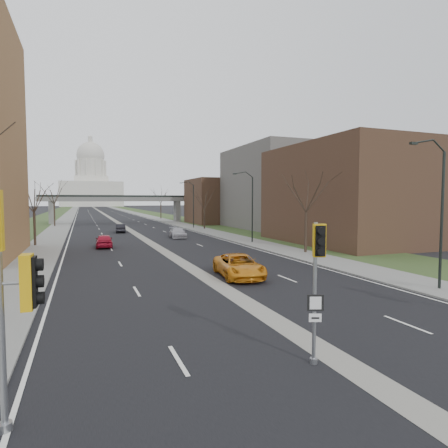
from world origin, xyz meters
TOP-DOWN VIEW (x-y plane):
  - ground at (0.00, 0.00)m, footprint 700.00×700.00m
  - road_surface at (0.00, 150.00)m, footprint 20.00×600.00m
  - median_strip at (0.00, 150.00)m, footprint 1.20×600.00m
  - sidewalk_right at (12.00, 150.00)m, footprint 4.00×600.00m
  - sidewalk_left at (-12.00, 150.00)m, footprint 4.00×600.00m
  - grass_verge_right at (18.00, 150.00)m, footprint 8.00×600.00m
  - grass_verge_left at (-18.00, 150.00)m, footprint 8.00×600.00m
  - commercial_block_near at (24.00, 28.00)m, footprint 16.00×20.00m
  - commercial_block_mid at (28.00, 52.00)m, footprint 18.00×22.00m
  - commercial_block_far at (22.00, 70.00)m, footprint 14.00×14.00m
  - pedestrian_bridge at (0.00, 80.00)m, footprint 34.00×3.00m
  - capitol at (0.00, 320.00)m, footprint 48.00×42.00m
  - streetlight_near at (10.99, 6.00)m, footprint 2.61×0.20m
  - streetlight_mid at (10.99, 32.00)m, footprint 2.61×0.20m
  - streetlight_far at (10.99, 58.00)m, footprint 2.61×0.20m
  - tree_left_b at (-13.00, 38.00)m, footprint 6.75×6.75m
  - tree_left_c at (-13.00, 72.00)m, footprint 7.65×7.65m
  - tree_right_a at (13.00, 22.00)m, footprint 7.20×7.20m
  - tree_right_b at (13.00, 55.00)m, footprint 6.30×6.30m
  - tree_right_c at (13.00, 95.00)m, footprint 7.65×7.65m
  - signal_pole_left at (-9.45, -0.54)m, footprint 1.06×1.01m
  - signal_pole_median at (-1.00, -0.03)m, footprint 0.65×0.77m
  - car_left_near at (-5.61, 33.98)m, footprint 1.99×4.55m
  - car_left_far at (-2.00, 53.41)m, footprint 1.74×4.35m
  - car_right_near at (2.19, 13.71)m, footprint 3.25×5.95m
  - car_right_mid at (4.67, 41.46)m, footprint 2.36×5.03m

SIDE VIEW (x-z plane):
  - ground at x=0.00m, z-range 0.00..0.00m
  - median_strip at x=0.00m, z-range -0.01..0.01m
  - road_surface at x=0.00m, z-range 0.00..0.01m
  - grass_verge_right at x=18.00m, z-range 0.00..0.10m
  - grass_verge_left at x=-18.00m, z-range 0.00..0.10m
  - sidewalk_right at x=12.00m, z-range 0.00..0.12m
  - sidewalk_left at x=-12.00m, z-range 0.00..0.12m
  - car_left_far at x=-2.00m, z-range 0.00..1.41m
  - car_right_mid at x=4.67m, z-range 0.00..1.42m
  - car_left_near at x=-5.61m, z-range 0.00..1.52m
  - car_right_near at x=2.19m, z-range 0.00..1.58m
  - signal_pole_median at x=-1.00m, z-range 0.91..5.54m
  - signal_pole_left at x=-9.45m, z-range 0.90..6.70m
  - pedestrian_bridge at x=0.00m, z-range 1.62..8.07m
  - commercial_block_far at x=22.00m, z-range 0.00..10.00m
  - tree_right_b at x=13.00m, z-range 1.71..9.93m
  - commercial_block_near at x=24.00m, z-range 0.00..12.00m
  - tree_left_b at x=-13.00m, z-range 1.82..10.63m
  - tree_right_a at x=13.00m, z-range 1.94..11.34m
  - streetlight_near at x=10.99m, z-range 2.60..11.30m
  - streetlight_mid at x=10.99m, z-range 2.60..11.30m
  - streetlight_far at x=10.99m, z-range 2.60..11.30m
  - tree_left_c at x=-13.00m, z-range 2.05..12.04m
  - tree_right_c at x=13.00m, z-range 2.05..12.04m
  - commercial_block_mid at x=28.00m, z-range 0.00..15.00m
  - capitol at x=0.00m, z-range -9.28..46.47m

